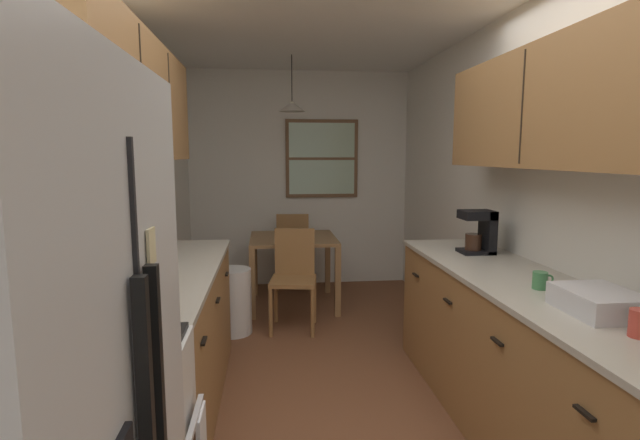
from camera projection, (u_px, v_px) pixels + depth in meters
ground_plane at (325, 382)px, 3.31m from camera, size 12.00×12.00×0.00m
wall_left at (113, 203)px, 2.99m from camera, size 0.10×9.00×2.55m
wall_right at (519, 198)px, 3.28m from camera, size 0.10×9.00×2.55m
wall_back at (299, 180)px, 5.74m from camera, size 4.40×0.10×2.55m
microwave_over_range at (23, 118)px, 1.43m from camera, size 0.39×0.57×0.32m
counter_left at (167, 342)px, 2.88m from camera, size 0.64×1.94×0.90m
upper_cabinets_left at (127, 98)px, 2.62m from camera, size 0.33×2.02×0.68m
counter_right at (556, 388)px, 2.31m from camera, size 0.64×3.16×0.90m
upper_cabinets_right at (614, 97)px, 2.08m from camera, size 0.33×2.84×0.65m
dining_table at (293, 248)px, 4.93m from camera, size 0.88×0.86×0.73m
dining_chair_near at (294, 274)px, 4.32m from camera, size 0.45×0.45×0.90m
dining_chair_far at (293, 247)px, 5.58m from camera, size 0.43×0.43×0.90m
pendant_light at (292, 106)px, 4.74m from camera, size 0.26×0.26×0.55m
back_window at (322, 159)px, 5.66m from camera, size 0.86×0.05×0.92m
trash_bin at (233, 301)px, 4.19m from camera, size 0.33×0.33×0.58m
storage_canister at (131, 284)px, 2.14m from camera, size 0.10×0.10×0.18m
coffee_maker at (481, 231)px, 3.26m from camera, size 0.22×0.18×0.30m
mug_by_coffeemaker at (540, 280)px, 2.40m from camera, size 0.11×0.07×0.09m
mug_spare at (640, 323)px, 1.76m from camera, size 0.11×0.07×0.11m
dish_rack at (599, 302)px, 2.03m from camera, size 0.28×0.34×0.10m
table_serving_bowl at (295, 233)px, 5.01m from camera, size 0.21×0.21×0.06m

